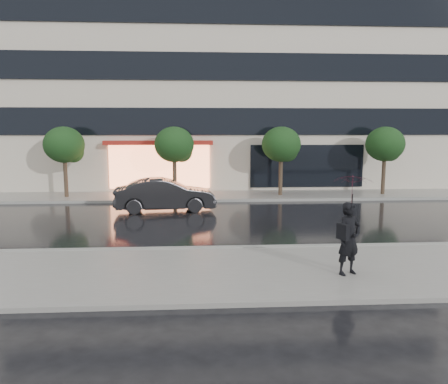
{
  "coord_description": "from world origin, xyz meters",
  "views": [
    {
      "loc": [
        -1.72,
        -14.45,
        3.83
      ],
      "look_at": [
        -0.69,
        2.42,
        1.4
      ],
      "focal_mm": 35.0,
      "sensor_mm": 36.0,
      "label": 1
    }
  ],
  "objects": [
    {
      "name": "sidewalk_far",
      "position": [
        0.0,
        10.25,
        0.06
      ],
      "size": [
        60.0,
        3.5,
        0.12
      ],
      "primitive_type": "cube",
      "color": "slate",
      "rests_on": "ground"
    },
    {
      "name": "tree_mid_west",
      "position": [
        -2.94,
        10.03,
        2.92
      ],
      "size": [
        2.2,
        2.2,
        3.99
      ],
      "color": "#33261C",
      "rests_on": "ground"
    },
    {
      "name": "curb_near",
      "position": [
        0.0,
        -1.0,
        0.07
      ],
      "size": [
        60.0,
        0.25,
        0.14
      ],
      "primitive_type": "cube",
      "color": "gray",
      "rests_on": "ground"
    },
    {
      "name": "tree_far_west",
      "position": [
        -8.94,
        10.03,
        2.92
      ],
      "size": [
        2.2,
        2.2,
        3.99
      ],
      "color": "#33261C",
      "rests_on": "ground"
    },
    {
      "name": "parked_car",
      "position": [
        -3.26,
        6.0,
        0.77
      ],
      "size": [
        4.84,
        2.11,
        1.55
      ],
      "primitive_type": "imported",
      "rotation": [
        0.0,
        0.0,
        1.67
      ],
      "color": "black",
      "rests_on": "ground"
    },
    {
      "name": "tree_mid_east",
      "position": [
        3.06,
        10.03,
        2.92
      ],
      "size": [
        2.2,
        2.2,
        3.99
      ],
      "color": "#33261C",
      "rests_on": "ground"
    },
    {
      "name": "tree_far_east",
      "position": [
        9.06,
        10.03,
        2.92
      ],
      "size": [
        2.2,
        2.2,
        3.99
      ],
      "color": "#33261C",
      "rests_on": "ground"
    },
    {
      "name": "sidewalk_near",
      "position": [
        0.0,
        -3.25,
        0.06
      ],
      "size": [
        60.0,
        4.5,
        0.12
      ],
      "primitive_type": "cube",
      "color": "slate",
      "rests_on": "ground"
    },
    {
      "name": "pedestrian_with_umbrella",
      "position": [
        2.17,
        -3.77,
        1.78
      ],
      "size": [
        1.31,
        1.31,
        2.59
      ],
      "rotation": [
        0.0,
        0.0,
        0.42
      ],
      "color": "black",
      "rests_on": "sidewalk_near"
    },
    {
      "name": "ground",
      "position": [
        0.0,
        0.0,
        0.0
      ],
      "size": [
        120.0,
        120.0,
        0.0
      ],
      "primitive_type": "plane",
      "color": "black",
      "rests_on": "ground"
    },
    {
      "name": "curb_far",
      "position": [
        0.0,
        8.5,
        0.07
      ],
      "size": [
        60.0,
        0.25,
        0.14
      ],
      "primitive_type": "cube",
      "color": "gray",
      "rests_on": "ground"
    },
    {
      "name": "office_building",
      "position": [
        -0.0,
        17.97,
        9.0
      ],
      "size": [
        30.0,
        12.76,
        18.0
      ],
      "color": "#C0B6A2",
      "rests_on": "ground"
    }
  ]
}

